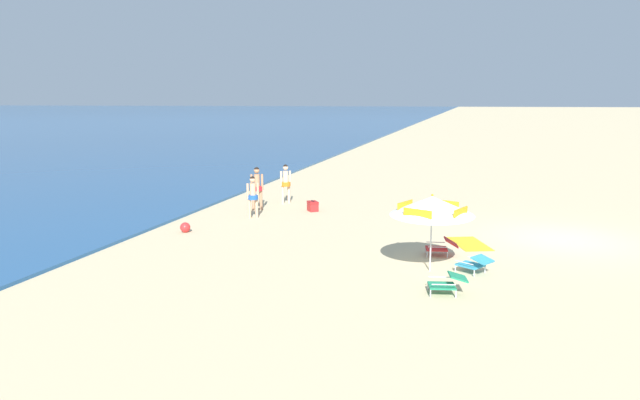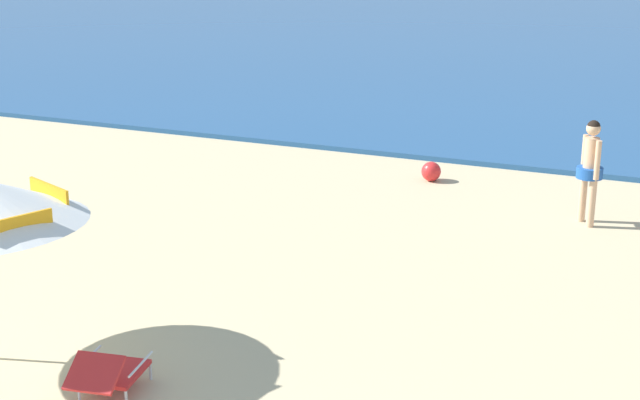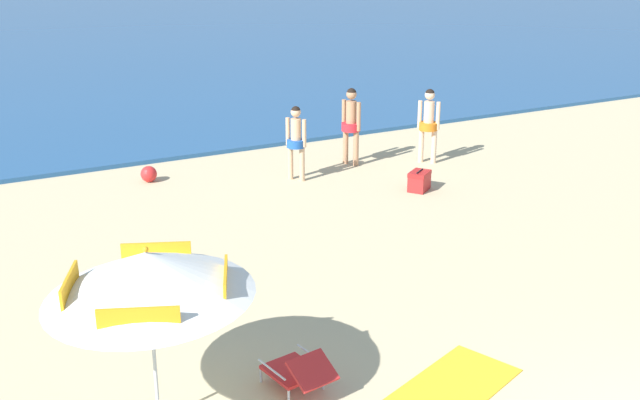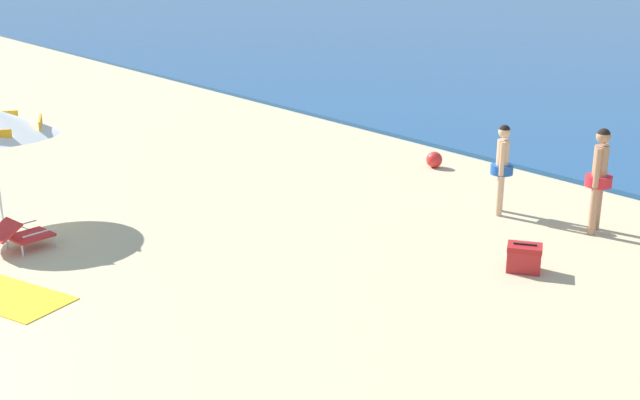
{
  "view_description": "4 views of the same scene",
  "coord_description": "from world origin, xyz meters",
  "px_view_note": "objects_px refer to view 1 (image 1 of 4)",
  "views": [
    {
      "loc": [
        -19.15,
        2.94,
        4.41
      ],
      "look_at": [
        -1.35,
        7.73,
        1.16
      ],
      "focal_mm": 31.75,
      "sensor_mm": 36.0,
      "label": 1
    },
    {
      "loc": [
        2.04,
        -2.92,
        4.51
      ],
      "look_at": [
        -2.48,
        7.71,
        0.91
      ],
      "focal_mm": 51.92,
      "sensor_mm": 36.0,
      "label": 2
    },
    {
      "loc": [
        -6.39,
        -3.29,
        5.05
      ],
      "look_at": [
        -1.15,
        6.6,
        1.14
      ],
      "focal_mm": 43.42,
      "sensor_mm": 36.0,
      "label": 3
    },
    {
      "loc": [
        8.91,
        -0.01,
        4.54
      ],
      "look_at": [
        0.23,
        7.03,
        0.94
      ],
      "focal_mm": 44.47,
      "sensor_mm": 36.0,
      "label": 4
    }
  ],
  "objects_px": {
    "lounge_chair_under_umbrella": "(442,246)",
    "person_wading_in": "(257,185)",
    "person_standing_near_shore": "(253,194)",
    "beach_towel": "(470,244)",
    "cooler_box": "(313,206)",
    "lounge_chair_beside_umbrella": "(447,283)",
    "lounge_chair_facing_sea": "(475,263)",
    "beach_umbrella_striped_main": "(432,206)",
    "beach_ball": "(185,227)",
    "person_standing_beside": "(286,181)"
  },
  "relations": [
    {
      "from": "beach_umbrella_striped_main",
      "to": "lounge_chair_beside_umbrella",
      "type": "relative_size",
      "value": 2.48
    },
    {
      "from": "person_wading_in",
      "to": "beach_towel",
      "type": "relative_size",
      "value": 0.97
    },
    {
      "from": "person_wading_in",
      "to": "beach_ball",
      "type": "distance_m",
      "value": 4.59
    },
    {
      "from": "person_standing_near_shore",
      "to": "lounge_chair_beside_umbrella",
      "type": "bearing_deg",
      "value": -132.38
    },
    {
      "from": "beach_towel",
      "to": "beach_umbrella_striped_main",
      "type": "bearing_deg",
      "value": 162.77
    },
    {
      "from": "lounge_chair_facing_sea",
      "to": "beach_ball",
      "type": "relative_size",
      "value": 2.9
    },
    {
      "from": "person_standing_near_shore",
      "to": "cooler_box",
      "type": "height_order",
      "value": "person_standing_near_shore"
    },
    {
      "from": "cooler_box",
      "to": "beach_ball",
      "type": "xyz_separation_m",
      "value": [
        -4.73,
        3.16,
        -0.03
      ]
    },
    {
      "from": "beach_umbrella_striped_main",
      "to": "lounge_chair_under_umbrella",
      "type": "relative_size",
      "value": 2.43
    },
    {
      "from": "beach_umbrella_striped_main",
      "to": "person_wading_in",
      "type": "xyz_separation_m",
      "value": [
        6.73,
        7.47,
        -0.73
      ]
    },
    {
      "from": "person_wading_in",
      "to": "cooler_box",
      "type": "relative_size",
      "value": 2.9
    },
    {
      "from": "lounge_chair_under_umbrella",
      "to": "beach_towel",
      "type": "relative_size",
      "value": 0.54
    },
    {
      "from": "lounge_chair_under_umbrella",
      "to": "lounge_chair_facing_sea",
      "type": "bearing_deg",
      "value": -149.29
    },
    {
      "from": "lounge_chair_beside_umbrella",
      "to": "beach_ball",
      "type": "distance_m",
      "value": 9.75
    },
    {
      "from": "beach_umbrella_striped_main",
      "to": "lounge_chair_facing_sea",
      "type": "height_order",
      "value": "beach_umbrella_striped_main"
    },
    {
      "from": "cooler_box",
      "to": "beach_towel",
      "type": "distance_m",
      "value": 7.28
    },
    {
      "from": "person_standing_near_shore",
      "to": "lounge_chair_facing_sea",
      "type": "bearing_deg",
      "value": -121.95
    },
    {
      "from": "beach_umbrella_striped_main",
      "to": "lounge_chair_facing_sea",
      "type": "bearing_deg",
      "value": -87.03
    },
    {
      "from": "lounge_chair_facing_sea",
      "to": "person_standing_beside",
      "type": "relative_size",
      "value": 0.58
    },
    {
      "from": "lounge_chair_under_umbrella",
      "to": "beach_towel",
      "type": "bearing_deg",
      "value": -26.15
    },
    {
      "from": "beach_ball",
      "to": "lounge_chair_under_umbrella",
      "type": "bearing_deg",
      "value": -94.71
    },
    {
      "from": "lounge_chair_under_umbrella",
      "to": "person_standing_beside",
      "type": "distance_m",
      "value": 9.75
    },
    {
      "from": "person_wading_in",
      "to": "cooler_box",
      "type": "xyz_separation_m",
      "value": [
        0.31,
        -2.27,
        -0.81
      ]
    },
    {
      "from": "person_standing_beside",
      "to": "beach_towel",
      "type": "bearing_deg",
      "value": -123.62
    },
    {
      "from": "beach_umbrella_striped_main",
      "to": "lounge_chair_beside_umbrella",
      "type": "xyz_separation_m",
      "value": [
        -1.74,
        -0.52,
        -1.46
      ]
    },
    {
      "from": "cooler_box",
      "to": "person_standing_near_shore",
      "type": "bearing_deg",
      "value": 136.45
    },
    {
      "from": "beach_umbrella_striped_main",
      "to": "beach_ball",
      "type": "bearing_deg",
      "value": 74.57
    },
    {
      "from": "beach_umbrella_striped_main",
      "to": "beach_towel",
      "type": "distance_m",
      "value": 3.77
    },
    {
      "from": "person_standing_beside",
      "to": "cooler_box",
      "type": "xyz_separation_m",
      "value": [
        -1.32,
        -1.59,
        -0.78
      ]
    },
    {
      "from": "lounge_chair_facing_sea",
      "to": "beach_ball",
      "type": "height_order",
      "value": "lounge_chair_facing_sea"
    },
    {
      "from": "person_standing_near_shore",
      "to": "person_standing_beside",
      "type": "distance_m",
      "value": 3.24
    },
    {
      "from": "lounge_chair_under_umbrella",
      "to": "person_wading_in",
      "type": "height_order",
      "value": "person_wading_in"
    },
    {
      "from": "lounge_chair_under_umbrella",
      "to": "person_wading_in",
      "type": "distance_m",
      "value": 9.26
    },
    {
      "from": "lounge_chair_facing_sea",
      "to": "cooler_box",
      "type": "bearing_deg",
      "value": 42.13
    },
    {
      "from": "person_standing_near_shore",
      "to": "person_wading_in",
      "type": "bearing_deg",
      "value": 15.98
    },
    {
      "from": "person_standing_beside",
      "to": "person_standing_near_shore",
      "type": "bearing_deg",
      "value": 175.96
    },
    {
      "from": "lounge_chair_under_umbrella",
      "to": "beach_ball",
      "type": "xyz_separation_m",
      "value": [
        0.7,
        8.56,
        -0.1
      ]
    },
    {
      "from": "lounge_chair_beside_umbrella",
      "to": "person_standing_near_shore",
      "type": "relative_size",
      "value": 0.59
    },
    {
      "from": "person_wading_in",
      "to": "beach_towel",
      "type": "distance_m",
      "value": 9.22
    },
    {
      "from": "beach_umbrella_striped_main",
      "to": "beach_towel",
      "type": "xyz_separation_m",
      "value": [
        3.19,
        -0.99,
        -1.74
      ]
    },
    {
      "from": "person_wading_in",
      "to": "beach_towel",
      "type": "height_order",
      "value": "person_wading_in"
    },
    {
      "from": "lounge_chair_beside_umbrella",
      "to": "person_standing_near_shore",
      "type": "bearing_deg",
      "value": 47.62
    },
    {
      "from": "lounge_chair_beside_umbrella",
      "to": "lounge_chair_facing_sea",
      "type": "relative_size",
      "value": 0.95
    },
    {
      "from": "beach_umbrella_striped_main",
      "to": "lounge_chair_under_umbrella",
      "type": "xyz_separation_m",
      "value": [
        1.6,
        -0.21,
        -1.47
      ]
    },
    {
      "from": "lounge_chair_under_umbrella",
      "to": "beach_ball",
      "type": "bearing_deg",
      "value": 85.29
    },
    {
      "from": "person_wading_in",
      "to": "beach_ball",
      "type": "height_order",
      "value": "person_wading_in"
    },
    {
      "from": "person_standing_beside",
      "to": "cooler_box",
      "type": "bearing_deg",
      "value": -129.76
    },
    {
      "from": "lounge_chair_under_umbrella",
      "to": "beach_towel",
      "type": "distance_m",
      "value": 1.8
    },
    {
      "from": "lounge_chair_facing_sea",
      "to": "person_standing_near_shore",
      "type": "height_order",
      "value": "person_standing_near_shore"
    },
    {
      "from": "lounge_chair_facing_sea",
      "to": "lounge_chair_beside_umbrella",
      "type": "bearing_deg",
      "value": 161.46
    }
  ]
}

